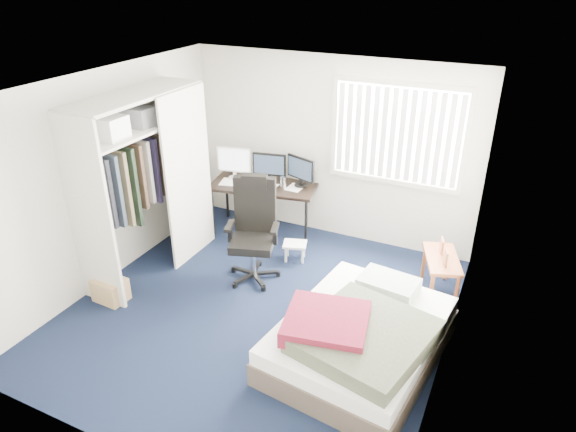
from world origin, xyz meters
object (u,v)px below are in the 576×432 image
at_px(nightstand, 442,262).
at_px(bed, 360,337).
at_px(desk, 265,182).
at_px(office_chair, 254,240).

relative_size(nightstand, bed, 0.39).
height_order(desk, office_chair, office_chair).
xyz_separation_m(desk, bed, (2.09, -2.01, -0.49)).
height_order(office_chair, bed, office_chair).
xyz_separation_m(office_chair, bed, (1.66, -0.89, -0.23)).
bearing_deg(desk, bed, -43.87).
xyz_separation_m(desk, office_chair, (0.44, -1.12, -0.27)).
bearing_deg(nightstand, bed, -108.66).
xyz_separation_m(desk, nightstand, (2.59, -0.55, -0.33)).
bearing_deg(bed, nightstand, 71.34).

